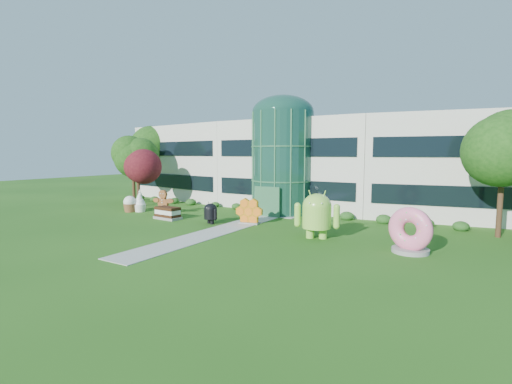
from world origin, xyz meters
The scene contains 14 objects.
ground centered at (0.00, 0.00, 0.00)m, with size 140.00×140.00×0.00m, color #215114.
building centered at (0.00, 18.00, 4.65)m, with size 46.00×15.00×9.30m, color beige, non-canonical shape.
atrium centered at (0.00, 12.00, 4.90)m, with size 6.00×6.00×9.80m, color #194738.
walkway centered at (0.00, 2.00, 0.02)m, with size 2.40×20.00×0.04m, color #9E9E93.
tree_red centered at (-15.50, 7.50, 3.00)m, with size 4.00×4.00×6.00m, color #3F0C14, non-canonical shape.
trees_backdrop centered at (0.00, 13.00, 4.20)m, with size 52.00×8.00×8.40m, color #164010, non-canonical shape.
android_green centered at (7.23, 3.10, 1.83)m, with size 3.23×2.15×3.66m, color #8CD143, non-canonical shape.
android_black centered at (-2.33, 3.51, 1.01)m, with size 1.78×1.19×2.02m, color black, non-canonical shape.
donut centered at (13.40, 2.52, 1.38)m, with size 2.66×1.28×2.76m, color #E9588B, non-canonical shape.
gingerbread centered at (-9.27, 5.01, 1.19)m, with size 2.57×0.99×2.38m, color brown, non-canonical shape.
ice_cream_sandwich centered at (-6.97, 3.24, 0.56)m, with size 2.50×1.25×1.11m, color black, non-canonical shape.
honeycomb centered at (0.44, 5.15, 0.96)m, with size 2.45×0.87×1.92m, color orange, non-canonical shape.
froyo centered at (-12.44, 4.95, 1.10)m, with size 1.28×1.28×2.19m, color white, non-canonical shape.
cupcake centered at (-13.17, 4.32, 0.81)m, with size 1.35×1.35×1.62m, color white, non-canonical shape.
Camera 1 is at (16.67, -20.59, 5.87)m, focal length 26.00 mm.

